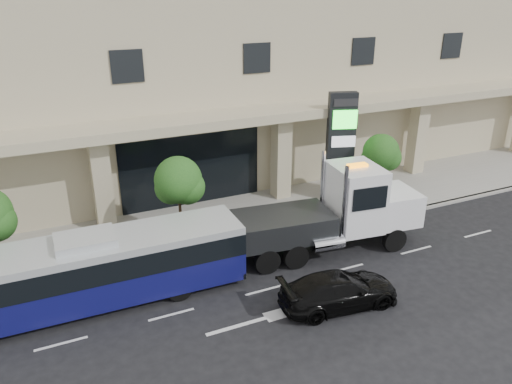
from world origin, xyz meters
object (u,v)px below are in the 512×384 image
Objects in this scene: tow_truck at (337,212)px; black_sedan at (339,290)px; signage_pylon at (340,146)px; city_bus at (90,271)px.

tow_truck reaches higher than black_sedan.
signage_pylon reaches higher than black_sedan.
tow_truck is at bearing 0.39° from city_bus.
signage_pylon is at bearing -27.09° from black_sedan.
signage_pylon is at bearing 18.86° from city_bus.
city_bus is at bearing -173.73° from tow_truck.
black_sedan is at bearing -104.51° from signage_pylon.
black_sedan is at bearing -114.33° from tow_truck.
city_bus is 11.15m from tow_truck.
black_sedan is (-2.40, -3.97, -1.19)m from tow_truck.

